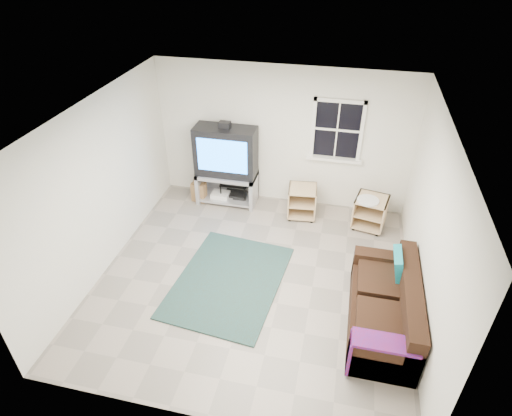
% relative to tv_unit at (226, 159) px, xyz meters
% --- Properties ---
extents(room, '(4.60, 4.62, 4.60)m').
position_rel_tv_unit_xyz_m(room, '(1.93, 0.27, 0.58)').
color(room, gray).
rests_on(room, ground).
extents(tv_unit, '(1.11, 0.56, 1.63)m').
position_rel_tv_unit_xyz_m(tv_unit, '(0.00, 0.00, 0.00)').
color(tv_unit, '#A4A4AC').
rests_on(tv_unit, ground).
extents(av_rack, '(0.52, 0.38, 1.03)m').
position_rel_tv_unit_xyz_m(av_rack, '(0.12, 0.09, -0.45)').
color(av_rack, black).
rests_on(av_rack, ground).
extents(side_table_left, '(0.54, 0.54, 0.59)m').
position_rel_tv_unit_xyz_m(side_table_left, '(1.45, -0.15, -0.58)').
color(side_table_left, '#D4AD82').
rests_on(side_table_left, ground).
extents(side_table_right, '(0.62, 0.62, 0.61)m').
position_rel_tv_unit_xyz_m(side_table_right, '(2.67, -0.24, -0.56)').
color(side_table_right, '#D4AD82').
rests_on(side_table_right, ground).
extents(sofa, '(0.82, 1.86, 0.85)m').
position_rel_tv_unit_xyz_m(sofa, '(2.88, -2.51, -0.60)').
color(sofa, black).
rests_on(sofa, ground).
extents(shag_rug, '(1.70, 2.20, 0.02)m').
position_rel_tv_unit_xyz_m(shag_rug, '(0.63, -2.17, -0.88)').
color(shag_rug, black).
rests_on(shag_rug, ground).
extents(paper_bag, '(0.28, 0.20, 0.38)m').
position_rel_tv_unit_xyz_m(paper_bag, '(-0.54, -0.12, -0.71)').
color(paper_bag, olive).
rests_on(paper_bag, ground).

